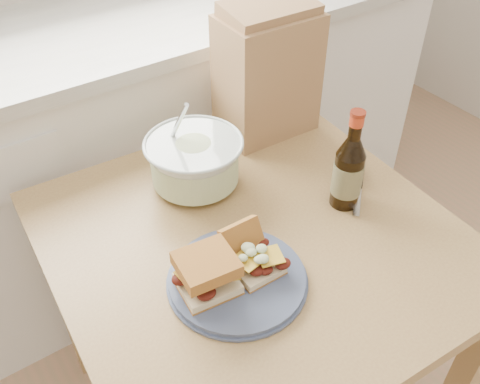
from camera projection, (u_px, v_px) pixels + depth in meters
cabinet_run at (111, 155)px, 1.87m from camera, size 2.50×0.64×0.94m
dining_table at (254, 267)px, 1.27m from camera, size 0.92×0.92×0.73m
plate at (237, 279)px, 1.10m from camera, size 0.28×0.28×0.02m
sandwich_left at (207, 273)px, 1.04m from camera, size 0.12×0.11×0.08m
sandwich_right at (252, 255)px, 1.10m from camera, size 0.10×0.13×0.08m
coleslaw_bowl at (195, 163)px, 1.31m from camera, size 0.24×0.24×0.24m
beer_bottle at (348, 171)px, 1.23m from camera, size 0.07×0.07×0.26m
knife at (359, 183)px, 1.34m from camera, size 0.15×0.14×0.01m
paper_bag at (267, 75)px, 1.43m from camera, size 0.26×0.17×0.33m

